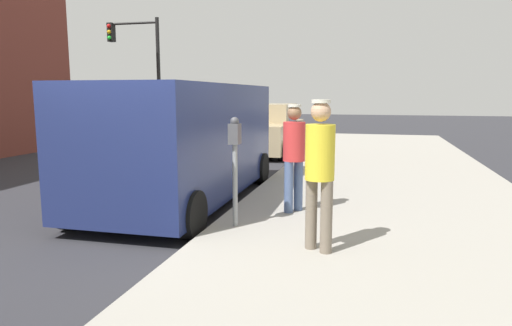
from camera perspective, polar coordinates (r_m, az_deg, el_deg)
name	(u,v)px	position (r m, az deg, el deg)	size (l,w,h in m)	color
ground_plane	(140,234)	(6.80, -14.32, -8.58)	(80.00, 80.00, 0.00)	#2D2D33
sidewalk_slab	(395,249)	(6.00, 17.02, -10.28)	(5.00, 32.00, 0.15)	#9E998E
parking_meter_near	(235,153)	(6.26, -2.66, 1.29)	(0.14, 0.18, 1.52)	gray
parking_meter_far	(292,129)	(10.69, 4.55, 4.30)	(0.14, 0.18, 1.52)	gray
pedestrian_in_red	(294,151)	(7.08, 4.76, 1.50)	(0.34, 0.34, 1.67)	#4C608C
pedestrian_in_yellow	(320,165)	(5.29, 7.96, -0.26)	(0.34, 0.34, 1.77)	#726656
parked_van	(184,140)	(8.42, -8.95, 2.88)	(2.15, 5.21, 2.15)	navy
parked_sedan_ahead	(267,131)	(15.42, 1.41, 4.02)	(1.94, 4.40, 1.65)	tan
traffic_light_corner	(140,58)	(20.92, -14.25, 12.55)	(2.48, 0.42, 5.20)	black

